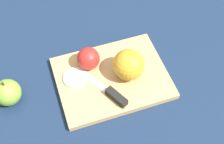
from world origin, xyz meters
The scene contains 7 objects.
ground_plane centered at (0.00, 0.00, 0.00)m, with size 4.00×4.00×0.00m, color #14233D.
cutting_board centered at (0.00, 0.00, 0.01)m, with size 0.34×0.28×0.02m.
apple_half_left centered at (-0.05, 0.00, 0.06)m, with size 0.09×0.09×0.09m.
apple_half_right centered at (0.06, -0.05, 0.05)m, with size 0.06×0.06×0.06m.
knife centered at (0.01, 0.07, 0.03)m, with size 0.11×0.14×0.02m.
apple_slice centered at (0.10, -0.01, 0.02)m, with size 0.07×0.07×0.01m.
apple_whole centered at (0.28, 0.02, 0.04)m, with size 0.07×0.07×0.08m.
Camera 1 is at (0.08, 0.49, 0.74)m, focal length 50.00 mm.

